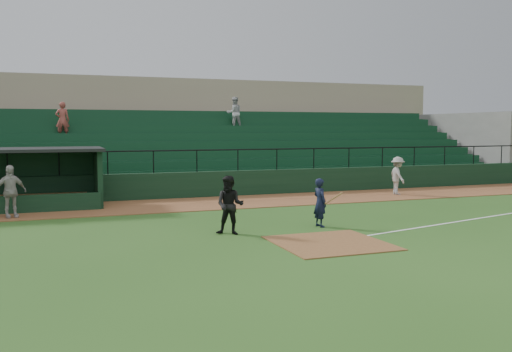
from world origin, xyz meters
name	(u,v)px	position (x,y,z in m)	size (l,w,h in m)	color
ground	(314,237)	(0.00, 0.00, 0.00)	(90.00, 90.00, 0.00)	#28511A
warning_track	(232,202)	(0.00, 8.00, 0.01)	(40.00, 4.00, 0.03)	brown
home_plate_dirt	(330,243)	(0.00, -1.00, 0.01)	(3.00, 3.00, 0.03)	brown
foul_line	(496,216)	(8.00, 1.20, 0.01)	(18.00, 0.09, 0.01)	white
stadium_structure	(187,144)	(0.00, 16.46, 2.30)	(38.00, 13.08, 6.40)	black
batter_at_plate	(320,203)	(0.91, 1.44, 0.80)	(1.02, 0.68, 1.59)	black
umpire	(230,205)	(-2.24, 1.21, 0.89)	(0.87, 0.68, 1.79)	black
runner	(398,176)	(8.29, 7.78, 0.94)	(1.17, 0.67, 1.82)	#A09B96
dugout_player_a	(10,191)	(-8.69, 6.76, 0.97)	(1.10, 0.46, 1.88)	#AAA49F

